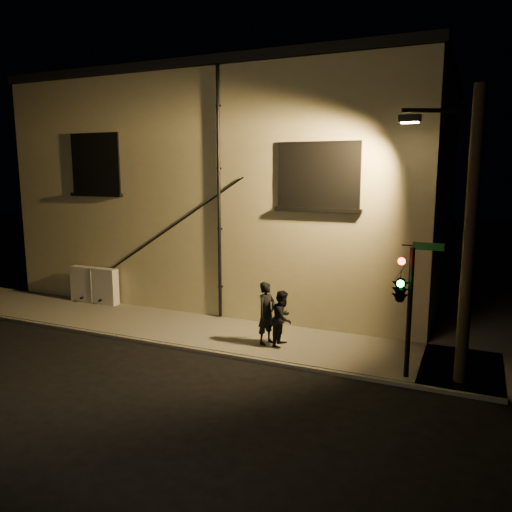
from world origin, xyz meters
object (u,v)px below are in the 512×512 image
at_px(utility_cabinet, 94,285).
at_px(traffic_signal, 401,288).
at_px(pedestrian_b, 283,318).
at_px(pedestrian_a, 267,313).
at_px(streetlamp_pole, 466,232).

distance_m(utility_cabinet, traffic_signal, 12.07).
bearing_deg(traffic_signal, pedestrian_b, 164.09).
height_order(utility_cabinet, pedestrian_a, pedestrian_a).
height_order(pedestrian_a, pedestrian_b, pedestrian_a).
xyz_separation_m(traffic_signal, streetlamp_pole, (1.32, 0.42, 1.36)).
bearing_deg(traffic_signal, pedestrian_a, 166.51).
height_order(pedestrian_b, streetlamp_pole, streetlamp_pole).
xyz_separation_m(pedestrian_a, traffic_signal, (3.87, -0.93, 1.33)).
distance_m(pedestrian_a, traffic_signal, 4.19).
bearing_deg(streetlamp_pole, pedestrian_a, 174.36).
bearing_deg(pedestrian_b, streetlamp_pole, -95.81).
height_order(pedestrian_a, streetlamp_pole, streetlamp_pole).
distance_m(utility_cabinet, pedestrian_a, 7.99).
distance_m(pedestrian_a, streetlamp_pole, 5.87).
distance_m(pedestrian_a, pedestrian_b, 0.50).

